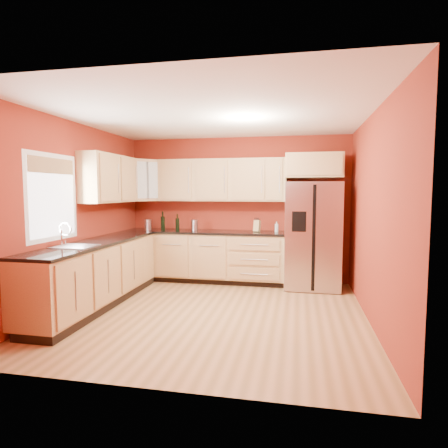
{
  "coord_description": "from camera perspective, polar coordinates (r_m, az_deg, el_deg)",
  "views": [
    {
      "loc": [
        1.11,
        -4.78,
        1.63
      ],
      "look_at": [
        -0.02,
        0.9,
        1.12
      ],
      "focal_mm": 30.0,
      "sensor_mm": 36.0,
      "label": 1
    }
  ],
  "objects": [
    {
      "name": "countertop_back",
      "position": [
        6.72,
        -3.12,
        -1.21
      ],
      "size": [
        2.9,
        0.62,
        0.04
      ],
      "primitive_type": "cube",
      "color": "black",
      "rests_on": "base_cabinets_back"
    },
    {
      "name": "sink_faucet",
      "position": [
        5.14,
        -21.83,
        -1.56
      ],
      "size": [
        0.5,
        0.42,
        0.3
      ],
      "primitive_type": null,
      "color": "silver",
      "rests_on": "countertop_left"
    },
    {
      "name": "knife_block",
      "position": [
        6.58,
        5.05,
        -0.3
      ],
      "size": [
        0.12,
        0.12,
        0.2
      ],
      "primitive_type": "cube",
      "rotation": [
        0.0,
        0.0,
        -0.29
      ],
      "color": "tan",
      "rests_on": "countertop_back"
    },
    {
      "name": "canister_left",
      "position": [
        6.96,
        -11.5,
        -0.12
      ],
      "size": [
        0.13,
        0.13,
        0.19
      ],
      "primitive_type": "cylinder",
      "rotation": [
        0.0,
        0.0,
        -0.09
      ],
      "color": "#B8B8BD",
      "rests_on": "countertop_back"
    },
    {
      "name": "wine_bottle_a",
      "position": [
        6.96,
        -9.3,
        0.52
      ],
      "size": [
        0.09,
        0.09,
        0.34
      ],
      "primitive_type": null,
      "rotation": [
        0.0,
        0.0,
        -0.28
      ],
      "color": "black",
      "rests_on": "countertop_back"
    },
    {
      "name": "countertop_left",
      "position": [
        5.58,
        -18.97,
        -2.74
      ],
      "size": [
        0.62,
        2.8,
        0.04
      ],
      "primitive_type": "cube",
      "color": "black",
      "rests_on": "base_cabinets_left"
    },
    {
      "name": "over_fridge_cabinet",
      "position": [
        6.49,
        13.51,
        8.61
      ],
      "size": [
        0.92,
        0.6,
        0.4
      ],
      "primitive_type": "cube",
      "color": "#A3754F",
      "rests_on": "wall_back"
    },
    {
      "name": "wine_bottle_b",
      "position": [
        6.85,
        -7.12,
        0.31
      ],
      "size": [
        0.08,
        0.08,
        0.3
      ],
      "primitive_type": null,
      "rotation": [
        0.0,
        0.0,
        -0.23
      ],
      "color": "black",
      "rests_on": "countertop_back"
    },
    {
      "name": "soap_dispenser",
      "position": [
        6.57,
        8.01,
        -0.44
      ],
      "size": [
        0.08,
        0.08,
        0.18
      ],
      "primitive_type": "cylinder",
      "rotation": [
        0.0,
        0.0,
        -0.32
      ],
      "color": "silver",
      "rests_on": "countertop_back"
    },
    {
      "name": "refrigerator",
      "position": [
        6.45,
        13.33,
        -1.69
      ],
      "size": [
        0.9,
        0.75,
        1.78
      ],
      "primitive_type": "cube",
      "color": "#B8B8BD",
      "rests_on": "floor"
    },
    {
      "name": "canister_right",
      "position": [
        6.74,
        -4.48,
        -0.18
      ],
      "size": [
        0.15,
        0.15,
        0.2
      ],
      "primitive_type": "cylinder",
      "rotation": [
        0.0,
        0.0,
        -0.33
      ],
      "color": "#B8B8BD",
      "rests_on": "countertop_back"
    },
    {
      "name": "floor",
      "position": [
        5.17,
        -1.78,
        -13.34
      ],
      "size": [
        4.0,
        4.0,
        0.0
      ],
      "primitive_type": "plane",
      "color": "olive",
      "rests_on": "ground"
    },
    {
      "name": "ceiling",
      "position": [
        5.0,
        -1.86,
        16.24
      ],
      "size": [
        4.0,
        4.0,
        0.0
      ],
      "primitive_type": "plane",
      "color": "white",
      "rests_on": "wall_back"
    },
    {
      "name": "window",
      "position": [
        5.28,
        -24.64,
        3.72
      ],
      "size": [
        0.03,
        0.9,
        1.0
      ],
      "primitive_type": "cube",
      "color": "white",
      "rests_on": "wall_left"
    },
    {
      "name": "wall_back",
      "position": [
        6.87,
        1.96,
        2.28
      ],
      "size": [
        4.0,
        0.04,
        2.6
      ],
      "primitive_type": "cube",
      "color": "maroon",
      "rests_on": "floor"
    },
    {
      "name": "upper_cabinets_left",
      "position": [
        6.24,
        -17.01,
        6.61
      ],
      "size": [
        0.33,
        1.35,
        0.75
      ],
      "primitive_type": "cube",
      "color": "#A3754F",
      "rests_on": "wall_left"
    },
    {
      "name": "upper_cabinets_back",
      "position": [
        6.75,
        -0.36,
        6.69
      ],
      "size": [
        2.3,
        0.33,
        0.75
      ],
      "primitive_type": "cube",
      "color": "#A3754F",
      "rests_on": "wall_back"
    },
    {
      "name": "corner_upper_cabinet",
      "position": [
        7.02,
        -12.14,
        6.52
      ],
      "size": [
        0.67,
        0.67,
        0.75
      ],
      "primitive_type": "cube",
      "rotation": [
        0.0,
        0.0,
        0.79
      ],
      "color": "#A3754F",
      "rests_on": "wall_back"
    },
    {
      "name": "wall_right",
      "position": [
        4.87,
        21.77,
        0.81
      ],
      "size": [
        0.04,
        4.0,
        2.6
      ],
      "primitive_type": "cube",
      "color": "maroon",
      "rests_on": "floor"
    },
    {
      "name": "wall_left",
      "position": [
        5.71,
        -21.78,
        1.37
      ],
      "size": [
        0.04,
        4.0,
        2.6
      ],
      "primitive_type": "cube",
      "color": "maroon",
      "rests_on": "floor"
    },
    {
      "name": "base_cabinets_back",
      "position": [
        6.79,
        -3.08,
        -5.06
      ],
      "size": [
        2.9,
        0.6,
        0.88
      ],
      "primitive_type": "cube",
      "color": "#A3754F",
      "rests_on": "floor"
    },
    {
      "name": "wall_front",
      "position": [
        3.01,
        -10.47,
        -1.3
      ],
      "size": [
        4.0,
        0.04,
        2.6
      ],
      "primitive_type": "cube",
      "color": "maroon",
      "rests_on": "floor"
    },
    {
      "name": "base_cabinets_left",
      "position": [
        5.67,
        -18.93,
        -7.35
      ],
      "size": [
        0.6,
        2.8,
        0.88
      ],
      "primitive_type": "cube",
      "color": "#A3754F",
      "rests_on": "floor"
    }
  ]
}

